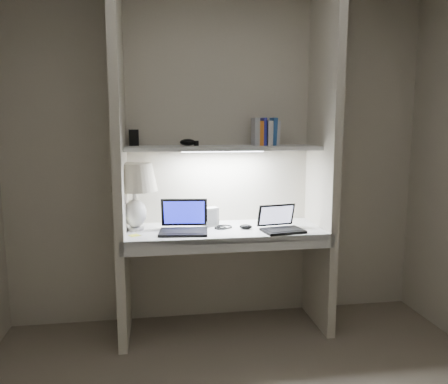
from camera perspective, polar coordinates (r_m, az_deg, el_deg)
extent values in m
cube|color=beige|center=(3.38, -0.62, 4.22)|extent=(3.20, 0.01, 2.50)
cube|color=beige|center=(3.08, -13.46, 3.57)|extent=(0.06, 0.55, 2.50)
cube|color=beige|center=(3.30, 12.76, 3.91)|extent=(0.06, 0.55, 2.50)
cube|color=white|center=(3.19, 0.10, -5.15)|extent=(1.40, 0.55, 0.04)
cube|color=silver|center=(2.95, 0.89, -6.90)|extent=(1.46, 0.03, 0.10)
cube|color=silver|center=(3.19, -0.16, 5.77)|extent=(1.40, 0.36, 0.03)
cube|color=white|center=(3.20, -0.16, 5.38)|extent=(0.60, 0.04, 0.02)
cylinder|color=white|center=(3.21, -11.47, -4.66)|extent=(0.12, 0.12, 0.02)
ellipsoid|color=white|center=(3.19, -11.53, -2.74)|extent=(0.16, 0.16, 0.21)
cylinder|color=white|center=(3.17, -11.60, -0.61)|extent=(0.03, 0.03, 0.09)
sphere|color=#FFD899|center=(3.15, -11.64, 0.96)|extent=(0.05, 0.05, 0.05)
cube|color=black|center=(3.05, -5.31, -5.23)|extent=(0.36, 0.27, 0.02)
cube|color=black|center=(3.05, -5.32, -5.06)|extent=(0.30, 0.19, 0.00)
cube|color=black|center=(3.17, -5.22, -2.66)|extent=(0.34, 0.10, 0.21)
cube|color=#191FD5|center=(3.16, -5.22, -2.69)|extent=(0.30, 0.08, 0.17)
cube|color=black|center=(3.11, 7.71, -5.02)|extent=(0.31, 0.24, 0.02)
cube|color=black|center=(3.11, 7.72, -4.85)|extent=(0.26, 0.17, 0.00)
cube|color=black|center=(3.20, 6.81, -2.99)|extent=(0.28, 0.10, 0.16)
cube|color=#AEB0D6|center=(3.19, 6.86, -3.02)|extent=(0.25, 0.08, 0.13)
cube|color=silver|center=(3.25, -1.72, -3.26)|extent=(0.12, 0.10, 0.14)
ellipsoid|color=black|center=(3.17, 2.86, -4.55)|extent=(0.11, 0.09, 0.03)
torus|color=black|center=(3.21, 0.06, -4.56)|extent=(0.14, 0.14, 0.01)
cube|color=yellow|center=(3.05, -11.61, -5.56)|extent=(0.09, 0.09, 0.00)
cube|color=silver|center=(3.33, 6.85, 7.64)|extent=(0.03, 0.14, 0.18)
cube|color=#255194|center=(3.32, 6.41, 7.85)|extent=(0.04, 0.14, 0.21)
cube|color=white|center=(3.31, 5.84, 7.66)|extent=(0.04, 0.14, 0.18)
cube|color=#24279C|center=(3.30, 5.15, 7.86)|extent=(0.02, 0.14, 0.20)
cube|color=orange|center=(3.30, 4.70, 7.67)|extent=(0.03, 0.14, 0.18)
cube|color=#B4B4B9|center=(3.29, 4.13, 7.87)|extent=(0.04, 0.14, 0.20)
cube|color=black|center=(3.27, -11.70, 6.96)|extent=(0.07, 0.06, 0.12)
ellipsoid|color=black|center=(3.22, -4.77, 6.49)|extent=(0.13, 0.10, 0.05)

